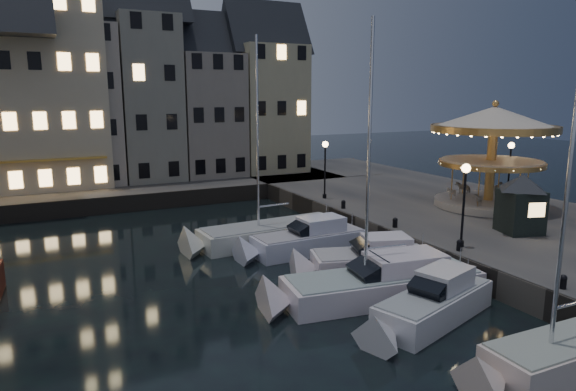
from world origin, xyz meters
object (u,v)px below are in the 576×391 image
streetlamp_b (464,193)px  bollard_c (395,222)px  motorboat_b (429,307)px  motorboat_e (303,242)px  bollard_a (563,281)px  bollard_b (460,245)px  motorboat_d (364,262)px  streetlamp_c (325,161)px  streetlamp_d (510,163)px  motorboat_a (548,362)px  motorboat_c (375,285)px  ticket_kiosk (522,193)px  motorboat_f (263,235)px  bollard_d (343,204)px  carousel (493,137)px

streetlamp_b → bollard_c: bearing=97.6°
motorboat_b → motorboat_e: 10.08m
bollard_a → bollard_b: bearing=90.0°
motorboat_d → streetlamp_c: bearing=68.5°
bollard_b → bollard_a: bearing=-90.0°
streetlamp_b → streetlamp_d: size_ratio=1.00×
motorboat_a → motorboat_c: 7.63m
bollard_b → streetlamp_d: bearing=32.2°
streetlamp_c → motorboat_b: bearing=-107.4°
motorboat_e → ticket_kiosk: ticket_kiosk is taller
streetlamp_d → motorboat_d: size_ratio=0.60×
motorboat_f → bollard_d: bearing=10.3°
motorboat_f → carousel: bearing=-9.5°
streetlamp_b → bollard_d: 10.30m
streetlamp_d → motorboat_b: bearing=-146.9°
motorboat_c → motorboat_f: size_ratio=1.00×
motorboat_a → motorboat_f: size_ratio=0.80×
bollard_b → carousel: size_ratio=0.07×
streetlamp_c → carousel: carousel is taller
streetlamp_d → motorboat_e: 17.34m
streetlamp_d → carousel: carousel is taller
motorboat_e → bollard_b: bearing=-52.6°
motorboat_f → ticket_kiosk: bearing=-35.0°
motorboat_b → ticket_kiosk: (10.31, 4.53, 2.85)m
bollard_a → ticket_kiosk: (5.43, 6.59, 1.89)m
bollard_b → motorboat_f: 11.35m
ticket_kiosk → streetlamp_b: bearing=-173.0°
motorboat_f → ticket_kiosk: (11.78, -8.26, 2.96)m
bollard_b → motorboat_c: (-5.41, -0.62, -0.92)m
streetlamp_b → ticket_kiosk: size_ratio=1.13×
bollard_a → motorboat_a: size_ratio=0.05×
streetlamp_b → motorboat_f: motorboat_f is taller
streetlamp_d → carousel: 3.42m
streetlamp_d → motorboat_c: motorboat_c is taller
streetlamp_b → motorboat_c: (-6.01, -1.12, -3.34)m
streetlamp_b → bollard_d: bearing=93.4°
motorboat_b → motorboat_f: size_ratio=0.53×
bollard_c → ticket_kiosk: ticket_kiosk is taller
bollard_a → motorboat_e: size_ratio=0.08×
motorboat_b → bollard_d: bearing=70.7°
streetlamp_b → motorboat_a: 10.50m
bollard_d → motorboat_c: bearing=-115.9°
streetlamp_c → bollard_b: size_ratio=7.32×
bollard_c → motorboat_d: bearing=-145.4°
streetlamp_d → motorboat_a: size_ratio=0.40×
streetlamp_c → streetlamp_d: (11.30, -6.50, 0.00)m
streetlamp_b → motorboat_d: streetlamp_b is taller
bollard_c → motorboat_a: 13.85m
motorboat_b → motorboat_a: bearing=-82.0°
motorboat_f → motorboat_a: bearing=-83.0°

